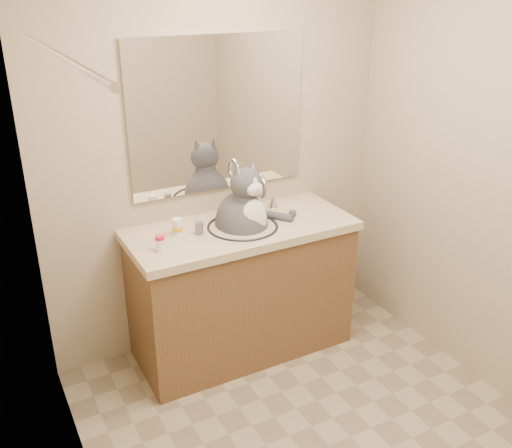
{
  "coord_description": "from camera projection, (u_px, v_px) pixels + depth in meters",
  "views": [
    {
      "loc": [
        -1.36,
        -1.76,
        2.19
      ],
      "look_at": [
        -0.07,
        0.65,
        1.0
      ],
      "focal_mm": 40.0,
      "sensor_mm": 36.0,
      "label": 1
    }
  ],
  "objects": [
    {
      "name": "room",
      "position": [
        343.0,
        230.0,
        2.41
      ],
      "size": [
        2.22,
        2.52,
        2.42
      ],
      "color": "gray",
      "rests_on": "ground"
    },
    {
      "name": "vanity",
      "position": [
        242.0,
        286.0,
        3.49
      ],
      "size": [
        1.34,
        0.59,
        1.12
      ],
      "color": "brown",
      "rests_on": "ground"
    },
    {
      "name": "pill_bottle_redcap",
      "position": [
        160.0,
        243.0,
        3.01
      ],
      "size": [
        0.06,
        0.06,
        0.09
      ],
      "rotation": [
        0.0,
        0.0,
        0.23
      ],
      "color": "white",
      "rests_on": "vanity"
    },
    {
      "name": "mirror",
      "position": [
        219.0,
        115.0,
        3.31
      ],
      "size": [
        1.1,
        0.02,
        0.9
      ],
      "primitive_type": "cube",
      "color": "white",
      "rests_on": "room"
    },
    {
      "name": "cat",
      "position": [
        243.0,
        219.0,
        3.32
      ],
      "size": [
        0.49,
        0.39,
        0.61
      ],
      "rotation": [
        0.0,
        0.0,
        0.21
      ],
      "color": "#414146",
      "rests_on": "vanity"
    },
    {
      "name": "grey_canister",
      "position": [
        199.0,
        228.0,
        3.21
      ],
      "size": [
        0.05,
        0.05,
        0.07
      ],
      "rotation": [
        0.0,
        0.0,
        -0.13
      ],
      "color": "slate",
      "rests_on": "vanity"
    },
    {
      "name": "pill_bottle_orange",
      "position": [
        178.0,
        227.0,
        3.19
      ],
      "size": [
        0.07,
        0.07,
        0.1
      ],
      "rotation": [
        0.0,
        0.0,
        -0.2
      ],
      "color": "white",
      "rests_on": "vanity"
    },
    {
      "name": "shower_curtain",
      "position": [
        93.0,
        317.0,
        2.1
      ],
      "size": [
        0.02,
        1.3,
        1.93
      ],
      "color": "beige",
      "rests_on": "ground"
    }
  ]
}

